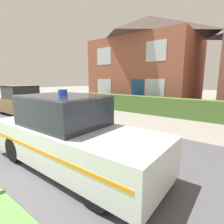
# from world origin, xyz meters

# --- Properties ---
(road_strip) EXTENTS (28.00, 5.13, 0.01)m
(road_strip) POSITION_xyz_m (0.00, 3.71, 0.01)
(road_strip) COLOR #4C4C51
(road_strip) RESTS_ON ground
(garden_hedge) EXTENTS (13.38, 0.62, 1.07)m
(garden_hedge) POSITION_xyz_m (0.78, 9.80, 0.53)
(garden_hedge) COLOR #4C7233
(garden_hedge) RESTS_ON ground
(police_car) EXTENTS (4.53, 1.67, 1.84)m
(police_car) POSITION_xyz_m (0.72, 2.58, 0.78)
(police_car) COLOR black
(police_car) RESTS_ON road_strip
(neighbour_car_far) EXTENTS (3.86, 1.69, 1.71)m
(neighbour_car_far) POSITION_xyz_m (-6.54, 4.96, 0.78)
(neighbour_car_far) COLOR black
(neighbour_car_far) RESTS_ON road_strip
(house_left) EXTENTS (8.41, 6.68, 7.31)m
(house_left) POSITION_xyz_m (-3.23, 14.32, 3.73)
(house_left) COLOR #93513D
(house_left) RESTS_ON ground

